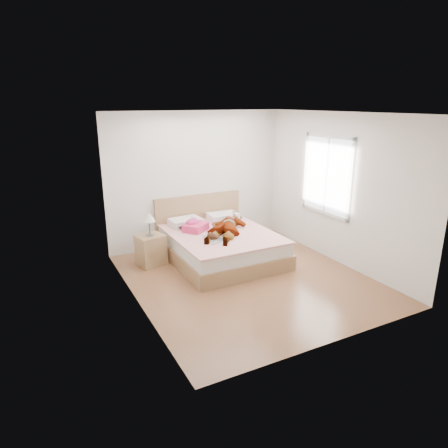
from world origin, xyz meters
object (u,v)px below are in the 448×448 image
woman (227,224)px  plush_toy (212,236)px  phone (193,218)px  nightstand (151,248)px  towel (195,226)px  magazine (215,240)px  bed (219,244)px  coffee_mug (205,236)px

woman → plush_toy: size_ratio=7.51×
woman → phone: size_ratio=16.23×
woman → plush_toy: woman is taller
plush_toy → nightstand: size_ratio=0.24×
phone → plush_toy: 0.76m
towel → magazine: (0.08, -0.67, -0.08)m
phone → bed: bed is taller
magazine → plush_toy: size_ratio=2.03×
bed → phone: bearing=130.0°
plush_toy → magazine: bearing=-74.6°
woman → plush_toy: bearing=-103.4°
towel → magazine: size_ratio=1.18×
woman → towel: bearing=-164.4°
phone → nightstand: nightstand is taller
woman → towel: (-0.54, 0.24, -0.03)m
coffee_mug → plush_toy: 0.14m
towel → coffee_mug: (-0.03, -0.49, -0.05)m
phone → coffee_mug: size_ratio=0.96×
towel → magazine: towel is taller
bed → plush_toy: (-0.31, -0.35, 0.30)m
woman → magazine: woman is taller
woman → plush_toy: 0.59m
woman → bed: size_ratio=0.81×
magazine → plush_toy: bearing=105.4°
woman → coffee_mug: woman is taller
phone → woman: bearing=-88.6°
woman → magazine: 0.63m
nightstand → phone: bearing=8.3°
towel → plush_toy: towel is taller
phone → bed: size_ratio=0.05×
towel → plush_toy: (0.06, -0.59, -0.03)m
magazine → coffee_mug: coffee_mug is taller
coffee_mug → nightstand: bearing=146.9°
coffee_mug → nightstand: size_ratio=0.11×
coffee_mug → nightstand: nightstand is taller
bed → nightstand: bearing=167.2°
woman → magazine: size_ratio=3.70×
bed → coffee_mug: 0.55m
woman → phone: 0.65m
coffee_mug → plush_toy: (0.09, -0.10, 0.02)m
woman → nightstand: (-1.37, 0.27, -0.31)m
woman → bed: (-0.16, -0.00, -0.35)m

